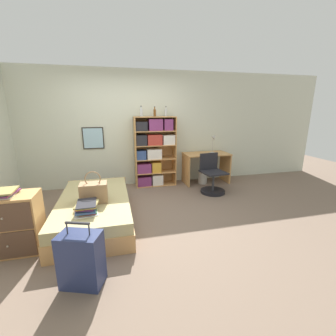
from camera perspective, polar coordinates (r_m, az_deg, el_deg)
The scene contains 16 objects.
ground_plane at distance 3.90m, azimuth -7.63°, elevation -11.98°, with size 14.00×14.00×0.00m, color #756051.
wall_back at distance 5.27m, azimuth -10.34°, elevation 9.63°, with size 10.00×0.09×2.60m.
bed at distance 3.83m, azimuth -18.03°, elevation -9.83°, with size 1.08×2.01×0.40m.
handbag at distance 3.52m, azimuth -18.31°, elevation -5.85°, with size 0.39×0.25×0.47m.
book_stack_on_bed at distance 3.24m, azimuth -19.97°, elevation -9.37°, with size 0.34×0.39×0.14m.
suitcase at distance 2.57m, azimuth -21.13°, elevation -20.87°, with size 0.47×0.38×0.70m.
dresser at distance 3.43m, azimuth -34.77°, elevation -11.56°, with size 0.64×0.44×0.75m.
magazine_pile_on_dresser at distance 3.30m, azimuth -36.28°, elevation -5.13°, with size 0.29×0.34×0.07m.
bookcase at distance 5.17m, azimuth -3.87°, elevation 4.42°, with size 0.93×0.35×1.59m.
bottle_green at distance 5.04m, azimuth -6.80°, elevation 13.84°, with size 0.07×0.07×0.23m.
bottle_brown at distance 5.06m, azimuth -3.40°, elevation 13.86°, with size 0.06×0.06×0.21m.
bottle_clear at distance 5.20m, azimuth -0.54°, elevation 13.93°, with size 0.06×0.06×0.22m.
desk at distance 5.49m, azimuth 9.64°, elevation 1.37°, with size 1.07×0.58×0.73m.
desk_lamp at distance 5.49m, azimuth 11.58°, elevation 7.03°, with size 0.17×0.12×0.46m.
desk_chair at distance 4.92m, azimuth 11.13°, elevation -3.18°, with size 0.52×0.52×0.83m.
waste_bin at distance 5.50m, azimuth 8.78°, elevation -2.51°, with size 0.21×0.21×0.27m.
Camera 1 is at (-0.34, -3.47, 1.74)m, focal length 24.00 mm.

